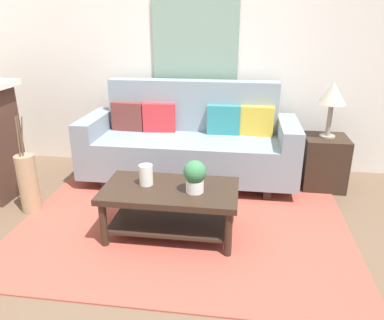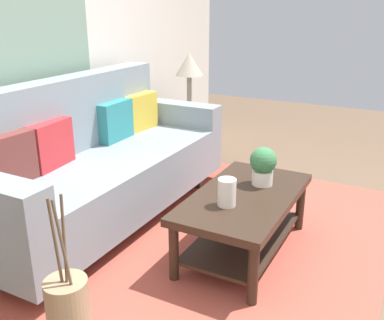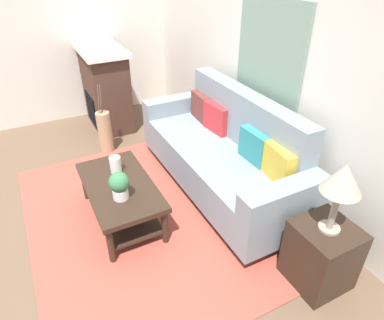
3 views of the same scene
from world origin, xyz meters
TOP-DOWN VIEW (x-y plane):
  - ground_plane at (0.00, 0.00)m, footprint 9.57×9.57m
  - wall_back at (0.00, 2.00)m, footprint 5.57×0.10m
  - wall_left at (-2.83, 0.48)m, footprint 0.10×4.95m
  - area_rug at (0.00, 0.50)m, footprint 2.87×2.18m
  - couch at (-0.09, 1.46)m, footprint 2.30×0.84m
  - throw_pillow_maroon at (-0.81, 1.59)m, footprint 0.37×0.14m
  - throw_pillow_crimson at (-0.45, 1.59)m, footprint 0.37×0.16m
  - throw_pillow_teal at (0.27, 1.59)m, footprint 0.36×0.13m
  - throw_pillow_mustard at (0.63, 1.59)m, footprint 0.37×0.15m
  - coffee_table at (-0.08, 0.30)m, footprint 1.10×0.60m
  - tabletop_vase at (-0.28, 0.34)m, footprint 0.11×0.11m
  - potted_plant_tabletop at (0.13, 0.26)m, footprint 0.18×0.18m
  - side_table at (1.36, 1.48)m, footprint 0.44×0.44m
  - table_lamp at (1.36, 1.48)m, footprint 0.28×0.28m
  - fireplace at (-2.23, 0.78)m, footprint 1.02×0.58m
  - floor_vase at (-1.47, 0.52)m, footprint 0.18×0.18m
  - floor_vase_branch_a at (-1.45, 0.52)m, footprint 0.05×0.03m
  - floor_vase_branch_b at (-1.48, 0.54)m, footprint 0.02×0.03m
  - floor_vase_branch_c at (-1.48, 0.51)m, footprint 0.02×0.05m
  - framed_painting at (-0.09, 1.93)m, footprint 0.97×0.03m

SIDE VIEW (x-z plane):
  - ground_plane at x=0.00m, z-range 0.00..0.00m
  - area_rug at x=0.00m, z-range 0.00..0.01m
  - floor_vase at x=-1.47m, z-range 0.00..0.56m
  - side_table at x=1.36m, z-range 0.00..0.56m
  - coffee_table at x=-0.08m, z-range 0.10..0.53m
  - couch at x=-0.09m, z-range -0.11..0.97m
  - tabletop_vase at x=-0.28m, z-range 0.43..0.60m
  - potted_plant_tabletop at x=0.13m, z-range 0.44..0.70m
  - fireplace at x=-2.23m, z-range 0.01..1.17m
  - throw_pillow_maroon at x=-0.81m, z-range 0.52..0.84m
  - throw_pillow_crimson at x=-0.45m, z-range 0.52..0.84m
  - throw_pillow_teal at x=0.27m, z-range 0.52..0.84m
  - throw_pillow_mustard at x=0.63m, z-range 0.52..0.84m
  - floor_vase_branch_a at x=-1.45m, z-range 0.56..0.92m
  - floor_vase_branch_b at x=-1.48m, z-range 0.56..0.92m
  - floor_vase_branch_c at x=-1.48m, z-range 0.56..0.92m
  - table_lamp at x=1.36m, z-range 0.71..1.28m
  - wall_back at x=0.00m, z-range 0.00..2.70m
  - wall_left at x=-2.83m, z-range 0.00..2.70m
  - framed_painting at x=-0.09m, z-range 1.00..1.96m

